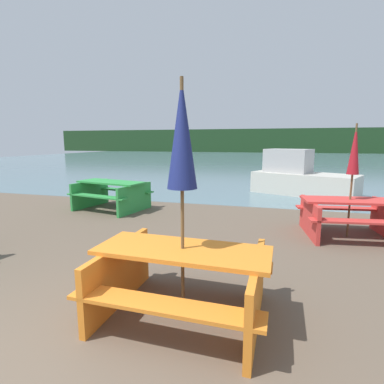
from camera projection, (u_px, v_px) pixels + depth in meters
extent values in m
cube|color=slate|center=(258.00, 159.00, 32.59)|extent=(60.00, 50.00, 0.00)
cube|color=#1E3D1E|center=(265.00, 141.00, 51.26)|extent=(80.00, 1.60, 4.00)
cube|color=orange|center=(183.00, 250.00, 3.11)|extent=(1.82, 0.74, 0.04)
cube|color=orange|center=(163.00, 305.00, 2.64)|extent=(1.81, 0.32, 0.04)
cube|color=orange|center=(197.00, 259.00, 3.68)|extent=(1.81, 0.32, 0.04)
cube|color=orange|center=(119.00, 275.00, 3.39)|extent=(0.10, 1.38, 0.70)
cube|color=orange|center=(256.00, 294.00, 2.95)|extent=(0.10, 1.38, 0.70)
cube|color=red|center=(350.00, 201.00, 5.78)|extent=(1.81, 0.92, 0.04)
cube|color=red|center=(360.00, 222.00, 5.28)|extent=(1.76, 0.51, 0.04)
cube|color=red|center=(339.00, 208.00, 6.36)|extent=(1.76, 0.51, 0.04)
cube|color=red|center=(309.00, 218.00, 5.94)|extent=(0.25, 1.38, 0.69)
cube|color=green|center=(111.00, 182.00, 8.12)|extent=(1.95, 1.05, 0.04)
cube|color=green|center=(97.00, 196.00, 7.68)|extent=(1.87, 0.63, 0.04)
cube|color=green|center=(125.00, 190.00, 8.65)|extent=(1.87, 0.63, 0.04)
cube|color=green|center=(90.00, 194.00, 8.53)|extent=(0.34, 1.37, 0.73)
cube|color=green|center=(135.00, 199.00, 7.83)|extent=(0.34, 1.37, 0.73)
cylinder|color=brown|center=(182.00, 203.00, 3.02)|extent=(0.04, 0.04, 2.45)
cone|color=navy|center=(182.00, 134.00, 2.91)|extent=(0.30, 0.30, 1.07)
cylinder|color=brown|center=(352.00, 181.00, 5.71)|extent=(0.04, 0.04, 2.17)
cone|color=#A81923|center=(355.00, 149.00, 5.61)|extent=(0.21, 0.21, 0.95)
cube|color=beige|center=(304.00, 184.00, 10.52)|extent=(3.72, 2.71, 0.75)
cube|color=#B2B2B2|center=(288.00, 161.00, 10.78)|extent=(1.79, 1.53, 0.83)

